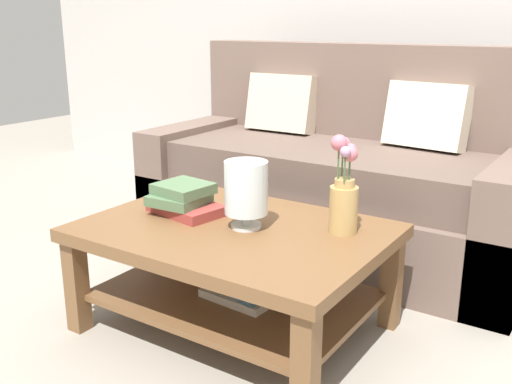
{
  "coord_description": "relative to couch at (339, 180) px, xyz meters",
  "views": [
    {
      "loc": [
        1.2,
        -1.96,
        1.18
      ],
      "look_at": [
        -0.02,
        -0.11,
        0.53
      ],
      "focal_mm": 41.07,
      "sensor_mm": 36.0,
      "label": 1
    }
  ],
  "objects": [
    {
      "name": "ground_plane",
      "position": [
        0.08,
        -0.79,
        -0.36
      ],
      "size": [
        10.0,
        10.0,
        0.0
      ],
      "primitive_type": "plane",
      "color": "gray"
    },
    {
      "name": "couch",
      "position": [
        0.0,
        0.0,
        0.0
      ],
      "size": [
        1.98,
        0.9,
        1.06
      ],
      "color": "brown",
      "rests_on": "ground"
    },
    {
      "name": "coffee_table",
      "position": [
        0.06,
        -1.04,
        -0.05
      ],
      "size": [
        1.12,
        0.81,
        0.43
      ],
      "color": "brown",
      "rests_on": "ground"
    },
    {
      "name": "book_stack_main",
      "position": [
        -0.21,
        -1.02,
        0.12
      ],
      "size": [
        0.32,
        0.24,
        0.12
      ],
      "color": "#993833",
      "rests_on": "coffee_table"
    },
    {
      "name": "glass_hurricane_vase",
      "position": [
        0.1,
        -1.03,
        0.21
      ],
      "size": [
        0.16,
        0.16,
        0.26
      ],
      "color": "silver",
      "rests_on": "coffee_table"
    },
    {
      "name": "flower_pitcher",
      "position": [
        0.43,
        -0.88,
        0.21
      ],
      "size": [
        0.1,
        0.11,
        0.37
      ],
      "color": "tan",
      "rests_on": "coffee_table"
    }
  ]
}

